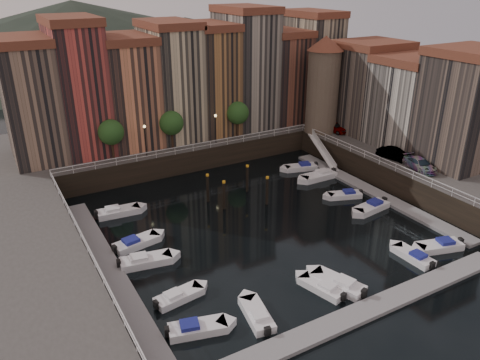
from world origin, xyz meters
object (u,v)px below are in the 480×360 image
corner_tower (323,83)px  boat_left_2 (145,261)px  boat_left_1 (178,296)px  car_b (394,155)px  boat_left_0 (196,328)px  gangway (323,150)px  car_c (420,165)px  car_a (334,127)px  mooring_pilings (237,188)px

corner_tower → boat_left_2: (-33.11, -16.44, -9.81)m
boat_left_1 → car_b: (33.12, 8.69, 3.40)m
boat_left_0 → gangway: bearing=51.8°
car_b → car_c: car_b is taller
car_a → car_b: size_ratio=1.01×
mooring_pilings → boat_left_1: 18.94m
boat_left_2 → car_c: bearing=6.9°
boat_left_0 → boat_left_1: boat_left_0 is taller
corner_tower → car_b: (0.67, -14.04, -6.46)m
boat_left_0 → car_c: bearing=29.8°
boat_left_0 → car_a: bearing=51.6°
gangway → mooring_pilings: size_ratio=1.39×
gangway → boat_left_0: bearing=-143.1°
boat_left_1 → car_c: bearing=-0.4°
car_c → corner_tower: bearing=102.0°
gangway → car_c: car_c is taller
mooring_pilings → boat_left_2: mooring_pilings is taller
boat_left_2 → car_c: (33.86, -1.52, 3.32)m
car_c → boat_left_1: bearing=-162.2°
gangway → boat_left_1: size_ratio=1.89×
boat_left_1 → car_b: 34.41m
boat_left_0 → car_c: size_ratio=0.98×
mooring_pilings → boat_left_2: bearing=-152.0°
boat_left_2 → car_c: car_c is taller
gangway → mooring_pilings: bearing=-164.3°
boat_left_2 → car_a: size_ratio=1.14×
mooring_pilings → boat_left_0: mooring_pilings is taller
corner_tower → car_c: bearing=-87.6°
boat_left_1 → gangway: bearing=23.1°
boat_left_0 → boat_left_1: size_ratio=1.07×
boat_left_0 → car_a: 42.85m
car_b → boat_left_0: bearing=-175.8°
boat_left_1 → car_a: bearing=23.6°
boat_left_1 → car_c: size_ratio=0.91×
corner_tower → gangway: size_ratio=1.66×
corner_tower → car_b: 15.47m
boat_left_2 → car_b: bearing=13.5°
car_a → car_b: bearing=-103.9°
car_a → car_c: 16.59m
mooring_pilings → car_b: bearing=-13.8°
gangway → boat_left_0: gangway is taller
corner_tower → car_c: 19.11m
gangway → corner_tower: bearing=57.2°
car_b → car_a: bearing=69.5°
boat_left_1 → car_a: car_a is taller
corner_tower → car_c: size_ratio=2.86×
boat_left_0 → car_c: 34.84m
corner_tower → car_c: (0.75, -17.96, -6.49)m
corner_tower → boat_left_0: size_ratio=2.93×
car_a → car_c: bearing=-102.8°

